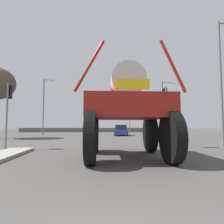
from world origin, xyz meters
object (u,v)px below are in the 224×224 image
at_px(traffic_signal_near_right, 165,103).
at_px(streetlight_far_left, 44,104).
at_px(streetlight_far_right, 164,105).
at_px(oversize_sprayer, 126,112).
at_px(traffic_signal_far_right, 129,118).
at_px(traffic_signal_near_left, 9,101).
at_px(sedan_ahead, 121,130).
at_px(streetlight_near_right, 222,77).
at_px(traffic_signal_far_left, 91,120).

distance_m(traffic_signal_near_right, streetlight_far_left, 21.06).
bearing_deg(traffic_signal_near_right, streetlight_far_right, 70.19).
distance_m(oversize_sprayer, traffic_signal_far_right, 21.02).
distance_m(traffic_signal_near_left, traffic_signal_far_right, 20.28).
distance_m(sedan_ahead, traffic_signal_near_left, 17.23).
relative_size(streetlight_far_left, streetlight_far_right, 1.11).
bearing_deg(sedan_ahead, streetlight_far_left, 84.71).
bearing_deg(streetlight_near_right, traffic_signal_far_left, 119.92).
relative_size(oversize_sprayer, streetlight_far_left, 0.63).
bearing_deg(streetlight_far_left, traffic_signal_far_left, 3.73).
relative_size(oversize_sprayer, traffic_signal_far_right, 1.48).
height_order(sedan_ahead, traffic_signal_far_right, traffic_signal_far_right).
distance_m(traffic_signal_near_right, traffic_signal_far_right, 17.27).
height_order(traffic_signal_near_right, streetlight_near_right, streetlight_near_right).
bearing_deg(oversize_sprayer, traffic_signal_far_right, -8.50).
xyz_separation_m(traffic_signal_near_right, traffic_signal_far_left, (-5.49, 17.26, -0.61)).
distance_m(traffic_signal_far_left, traffic_signal_far_right, 6.10).
bearing_deg(streetlight_near_right, streetlight_far_right, 87.66).
distance_m(traffic_signal_near_right, streetlight_near_right, 4.72).
xyz_separation_m(traffic_signal_far_left, streetlight_near_right, (9.76, -16.96, 2.59)).
xyz_separation_m(traffic_signal_far_right, streetlight_far_right, (4.21, -3.90, 1.62)).
bearing_deg(traffic_signal_near_right, sedan_ahead, 94.45).
xyz_separation_m(traffic_signal_far_left, streetlight_far_right, (10.30, -3.91, 1.97)).
height_order(streetlight_near_right, streetlight_far_left, streetlight_near_right).
xyz_separation_m(oversize_sprayer, sedan_ahead, (2.05, 17.97, -1.40)).
bearing_deg(traffic_signal_near_left, streetlight_far_right, 41.93).
relative_size(sedan_ahead, traffic_signal_near_right, 1.06).
xyz_separation_m(traffic_signal_near_left, traffic_signal_near_right, (10.05, 0.00, -0.04)).
bearing_deg(sedan_ahead, traffic_signal_near_left, 154.30).
height_order(traffic_signal_far_right, streetlight_far_right, streetlight_far_right).
relative_size(traffic_signal_far_left, streetlight_near_right, 0.36).
xyz_separation_m(traffic_signal_near_left, streetlight_far_left, (-2.52, 16.80, 1.72)).
height_order(oversize_sprayer, streetlight_far_left, streetlight_far_left).
bearing_deg(traffic_signal_far_left, traffic_signal_near_left, -104.82).
xyz_separation_m(sedan_ahead, traffic_signal_far_left, (-4.35, 2.70, 1.62)).
bearing_deg(traffic_signal_far_left, streetlight_far_left, -176.27).
xyz_separation_m(traffic_signal_near_left, streetlight_near_right, (14.33, 0.30, 1.94)).
bearing_deg(oversize_sprayer, streetlight_near_right, -61.67).
xyz_separation_m(oversize_sprayer, traffic_signal_far_left, (-2.30, 20.67, 0.22)).
distance_m(sedan_ahead, traffic_signal_far_left, 5.37).
bearing_deg(traffic_signal_far_left, oversize_sprayer, -83.64).
height_order(traffic_signal_near_right, streetlight_far_left, streetlight_far_left).
bearing_deg(streetlight_far_right, traffic_signal_near_right, -109.81).
height_order(oversize_sprayer, traffic_signal_far_right, oversize_sprayer).
bearing_deg(traffic_signal_far_left, traffic_signal_near_right, -72.37).
height_order(traffic_signal_near_right, traffic_signal_far_left, traffic_signal_near_right).
xyz_separation_m(sedan_ahead, streetlight_far_left, (-11.44, 2.24, 3.99)).
relative_size(sedan_ahead, traffic_signal_far_left, 1.33).
distance_m(traffic_signal_near_left, streetlight_near_right, 14.46).
height_order(sedan_ahead, streetlight_far_right, streetlight_far_right).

